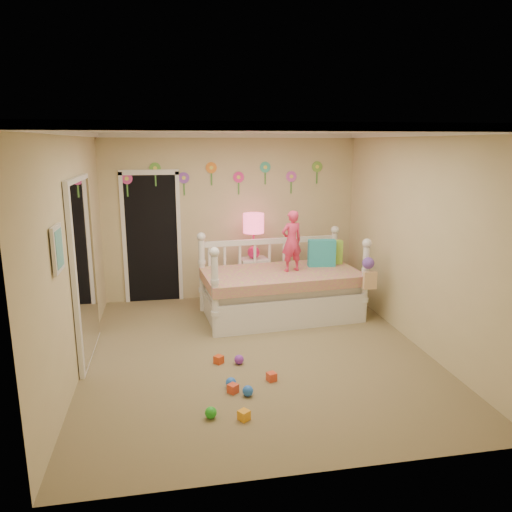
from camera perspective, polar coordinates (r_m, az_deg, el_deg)
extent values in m
cube|color=#7F684C|center=(5.99, 0.09, -11.19)|extent=(4.00, 4.50, 0.01)
cube|color=white|center=(5.45, 0.10, 14.55)|extent=(4.00, 4.50, 0.01)
cube|color=tan|center=(7.76, -2.93, 4.50)|extent=(4.00, 0.01, 2.60)
cube|color=tan|center=(5.58, -20.54, 0.23)|extent=(0.01, 4.50, 2.60)
cube|color=tan|center=(6.25, 18.45, 1.71)|extent=(0.01, 4.50, 2.60)
cube|color=#24B8B3|center=(7.25, 7.71, 0.35)|extent=(0.41, 0.18, 0.40)
cube|color=#9BDA42|center=(7.43, 8.63, 0.46)|extent=(0.39, 0.18, 0.36)
imported|color=#F33765|center=(6.88, 4.20, 1.76)|extent=(0.36, 0.28, 0.87)
cube|color=white|center=(7.67, -0.28, -2.84)|extent=(0.46, 0.37, 0.71)
sphere|color=#E81E6C|center=(7.55, -0.29, 0.44)|extent=(0.19, 0.19, 0.19)
cylinder|color=#E81E6C|center=(7.51, -0.29, 1.95)|extent=(0.03, 0.03, 0.41)
cylinder|color=#F4496E|center=(7.47, -0.29, 3.88)|extent=(0.32, 0.32, 0.30)
cube|color=black|center=(7.73, -12.12, 2.20)|extent=(0.90, 0.04, 2.07)
cube|color=white|center=(5.92, -19.48, -1.47)|extent=(0.07, 1.30, 2.10)
cube|color=white|center=(4.66, -22.28, 0.80)|extent=(0.05, 0.34, 0.42)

